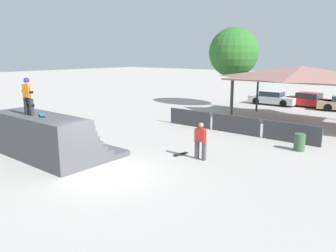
{
  "coord_description": "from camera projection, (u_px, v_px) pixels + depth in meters",
  "views": [
    {
      "loc": [
        9.52,
        -7.95,
        4.6
      ],
      "look_at": [
        -0.53,
        4.48,
        1.09
      ],
      "focal_mm": 35.0,
      "sensor_mm": 36.0,
      "label": 1
    }
  ],
  "objects": [
    {
      "name": "ground_plane",
      "position": [
        107.0,
        174.0,
        12.88
      ],
      "size": [
        160.0,
        160.0,
        0.0
      ],
      "primitive_type": "plane",
      "color": "#ADA8A0"
    },
    {
      "name": "quarter_pipe_ramp",
      "position": [
        48.0,
        139.0,
        14.88
      ],
      "size": [
        5.52,
        3.68,
        1.99
      ],
      "color": "#4C4C51",
      "rests_on": "ground"
    },
    {
      "name": "skater_on_deck",
      "position": [
        28.0,
        94.0,
        14.18
      ],
      "size": [
        0.7,
        0.26,
        1.64
      ],
      "rotation": [
        0.0,
        0.0,
        0.12
      ],
      "color": "#2D2D33",
      "rests_on": "quarter_pipe_ramp"
    },
    {
      "name": "skateboard_on_deck",
      "position": [
        42.0,
        115.0,
        14.13
      ],
      "size": [
        0.85,
        0.52,
        0.09
      ],
      "rotation": [
        0.0,
        0.0,
        -0.42
      ],
      "color": "red",
      "rests_on": "quarter_pipe_ramp"
    },
    {
      "name": "bystander_walking",
      "position": [
        201.0,
        139.0,
        14.44
      ],
      "size": [
        0.68,
        0.25,
        1.69
      ],
      "rotation": [
        0.0,
        0.0,
        3.19
      ],
      "color": "#4C4C51",
      "rests_on": "ground"
    },
    {
      "name": "skateboard_on_ground",
      "position": [
        180.0,
        154.0,
        15.26
      ],
      "size": [
        0.35,
        0.81,
        0.09
      ],
      "rotation": [
        0.0,
        0.0,
        4.52
      ],
      "color": "green",
      "rests_on": "ground"
    },
    {
      "name": "barrier_fence",
      "position": [
        235.0,
        125.0,
        19.4
      ],
      "size": [
        9.68,
        0.12,
        1.05
      ],
      "color": "#3D3D42",
      "rests_on": "ground"
    },
    {
      "name": "pavilion_shelter",
      "position": [
        301.0,
        74.0,
        22.32
      ],
      "size": [
        9.51,
        5.1,
        3.83
      ],
      "color": "#2D2D33",
      "rests_on": "ground"
    },
    {
      "name": "tree_beside_pavilion",
      "position": [
        234.0,
        53.0,
        28.09
      ],
      "size": [
        4.25,
        4.25,
        6.89
      ],
      "color": "brown",
      "rests_on": "ground"
    },
    {
      "name": "trash_bin",
      "position": [
        300.0,
        142.0,
        15.89
      ],
      "size": [
        0.52,
        0.52,
        0.85
      ],
      "primitive_type": "cylinder",
      "color": "#385B3D",
      "rests_on": "ground"
    },
    {
      "name": "parked_car_white",
      "position": [
        272.0,
        98.0,
        30.41
      ],
      "size": [
        4.22,
        1.73,
        1.27
      ],
      "rotation": [
        0.0,
        0.0,
        -0.0
      ],
      "color": "silver",
      "rests_on": "ground"
    },
    {
      "name": "parked_car_red",
      "position": [
        309.0,
        100.0,
        29.09
      ],
      "size": [
        4.29,
        2.16,
        1.27
      ],
      "rotation": [
        0.0,
        0.0,
        -0.13
      ],
      "color": "red",
      "rests_on": "ground"
    }
  ]
}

